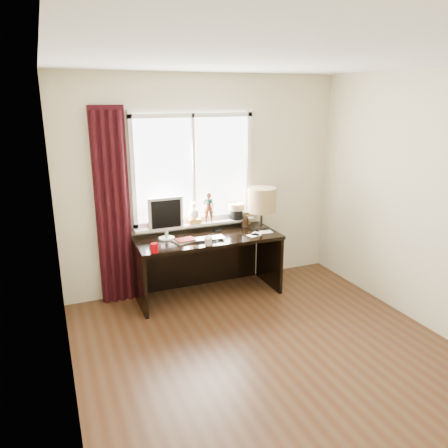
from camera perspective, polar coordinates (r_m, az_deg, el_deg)
name	(u,v)px	position (r m, az deg, el deg)	size (l,w,h in m)	color
floor	(282,366)	(4.17, 7.58, -17.87)	(3.50, 4.00, 0.00)	#3C2010
ceiling	(295,59)	(3.46, 9.30, 20.52)	(3.50, 4.00, 0.00)	white
wall_back	(204,184)	(5.37, -2.58, 5.22)	(3.50, 2.60, 0.00)	beige
wall_left	(61,257)	(3.13, -20.48, -4.06)	(4.00, 2.60, 0.00)	beige
wall_right	(446,208)	(4.73, 26.96, 1.89)	(4.00, 2.60, 0.00)	beige
laptop	(209,238)	(5.02, -1.93, -1.91)	(0.35, 0.23, 0.03)	silver
mug	(208,241)	(4.82, -2.08, -2.23)	(0.10, 0.09, 0.10)	white
red_cup	(155,248)	(4.66, -9.05, -3.11)	(0.08, 0.08, 0.10)	#A00004
window	(195,186)	(5.27, -3.80, 5.03)	(1.52, 0.22, 1.40)	white
curtain	(113,209)	(5.06, -14.33, 1.87)	(0.38, 0.09, 2.25)	black
desk	(205,253)	(5.30, -2.47, -3.84)	(1.70, 0.70, 0.75)	black
monitor	(166,216)	(5.01, -7.61, 1.09)	(0.40, 0.18, 0.49)	beige
notebook_stack	(184,240)	(4.97, -5.19, -2.13)	(0.26, 0.22, 0.03)	beige
brush_holder	(245,222)	(5.51, 2.74, 0.30)	(0.09, 0.09, 0.25)	black
icon_frame	(247,219)	(5.60, 3.00, 0.59)	(0.10, 0.02, 0.13)	gold
table_lamp	(262,200)	(5.35, 4.96, 3.09)	(0.35, 0.35, 0.52)	black
loose_papers	(259,234)	(5.25, 4.57, -1.26)	(0.36, 0.20, 0.00)	white
desk_cables	(216,232)	(5.27, -1.10, -1.11)	(0.24, 0.32, 0.01)	black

